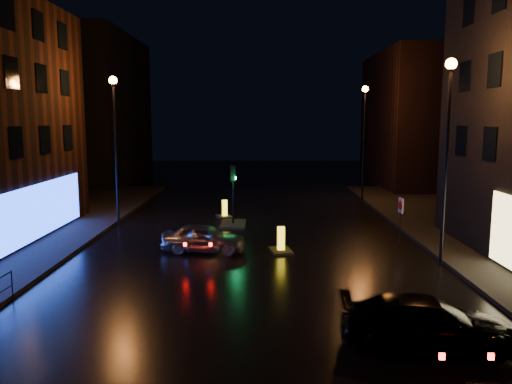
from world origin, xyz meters
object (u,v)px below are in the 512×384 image
traffic_signal (233,216)px  bollard_far (225,214)px  silver_hatchback (204,238)px  bollard_near (281,246)px  road_sign_right (401,209)px  dark_sedan (428,323)px

traffic_signal → bollard_far: (-0.65, 2.26, -0.26)m
silver_hatchback → bollard_near: 3.54m
silver_hatchback → road_sign_right: 9.61m
traffic_signal → bollard_far: bearing=106.1°
dark_sedan → bollard_near: size_ratio=3.10×
traffic_signal → silver_hatchback: traffic_signal is taller
traffic_signal → bollard_near: size_ratio=2.32×
bollard_near → bollard_far: size_ratio=1.03×
silver_hatchback → dark_sedan: 11.88m
dark_sedan → road_sign_right: bearing=-7.0°
traffic_signal → road_sign_right: (8.36, -4.17, 1.18)m
bollard_near → bollard_far: 8.73m
silver_hatchback → bollard_far: size_ratio=2.62×
traffic_signal → road_sign_right: bearing=-26.5°
road_sign_right → bollard_far: bearing=-41.2°
silver_hatchback → dark_sedan: size_ratio=0.82×
road_sign_right → dark_sedan: bearing=72.3°
traffic_signal → bollard_near: bearing=-67.1°
bollard_near → traffic_signal: bearing=102.4°
bollard_near → road_sign_right: (5.88, 1.72, 1.43)m
dark_sedan → bollard_near: bearing=24.9°
silver_hatchback → traffic_signal: bearing=-4.7°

